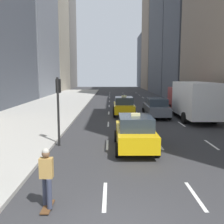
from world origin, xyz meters
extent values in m
cube|color=#ADAAA3|center=(-7.00, 27.00, 0.07)|extent=(8.00, 66.00, 0.15)
cube|color=white|center=(-0.20, 2.00, 0.01)|extent=(0.12, 2.00, 0.01)
cube|color=white|center=(-0.20, 8.00, 0.01)|extent=(0.12, 2.00, 0.01)
cube|color=white|center=(-0.20, 14.00, 0.01)|extent=(0.12, 2.00, 0.01)
cube|color=white|center=(-0.20, 20.00, 0.01)|extent=(0.12, 2.00, 0.01)
cube|color=white|center=(-0.20, 26.00, 0.01)|extent=(0.12, 2.00, 0.01)
cube|color=white|center=(-0.20, 32.00, 0.01)|extent=(0.12, 2.00, 0.01)
cube|color=white|center=(-0.20, 38.00, 0.01)|extent=(0.12, 2.00, 0.01)
cube|color=white|center=(-0.20, 44.00, 0.01)|extent=(0.12, 2.00, 0.01)
cube|color=white|center=(-0.20, 50.00, 0.01)|extent=(0.12, 2.00, 0.01)
cube|color=white|center=(2.60, 2.00, 0.01)|extent=(0.12, 2.00, 0.01)
cube|color=white|center=(2.60, 8.00, 0.01)|extent=(0.12, 2.00, 0.01)
cube|color=white|center=(2.60, 14.00, 0.01)|extent=(0.12, 2.00, 0.01)
cube|color=white|center=(2.60, 20.00, 0.01)|extent=(0.12, 2.00, 0.01)
cube|color=white|center=(2.60, 26.00, 0.01)|extent=(0.12, 2.00, 0.01)
cube|color=white|center=(2.60, 32.00, 0.01)|extent=(0.12, 2.00, 0.01)
cube|color=white|center=(2.60, 38.00, 0.01)|extent=(0.12, 2.00, 0.01)
cube|color=white|center=(2.60, 44.00, 0.01)|extent=(0.12, 2.00, 0.01)
cube|color=white|center=(2.60, 50.00, 0.01)|extent=(0.12, 2.00, 0.01)
cube|color=white|center=(5.40, 8.00, 0.01)|extent=(0.12, 2.00, 0.01)
cube|color=white|center=(5.40, 14.00, 0.01)|extent=(0.12, 2.00, 0.01)
cube|color=white|center=(5.40, 20.00, 0.01)|extent=(0.12, 2.00, 0.01)
cube|color=white|center=(5.40, 26.00, 0.01)|extent=(0.12, 2.00, 0.01)
cube|color=white|center=(5.40, 32.00, 0.01)|extent=(0.12, 2.00, 0.01)
cube|color=white|center=(5.40, 38.00, 0.01)|extent=(0.12, 2.00, 0.01)
cube|color=white|center=(5.40, 44.00, 0.01)|extent=(0.12, 2.00, 0.01)
cube|color=white|center=(5.40, 50.00, 0.01)|extent=(0.12, 2.00, 0.01)
cube|color=#A89E89|center=(-14.00, 59.00, 15.60)|extent=(6.00, 13.78, 31.19)
cube|color=slate|center=(-14.00, 73.94, 13.77)|extent=(6.00, 14.57, 27.54)
cube|color=#4C515B|center=(12.00, 49.62, 17.00)|extent=(6.00, 16.73, 34.00)
cube|color=gray|center=(12.00, 65.81, 17.61)|extent=(6.00, 14.35, 35.21)
cube|color=#4C515B|center=(12.00, 79.24, 8.12)|extent=(6.00, 11.92, 16.25)
cube|color=yellow|center=(1.20, 18.56, 0.71)|extent=(1.80, 4.40, 0.76)
cube|color=#28333D|center=(1.20, 18.29, 1.41)|extent=(1.58, 2.29, 0.64)
cube|color=#F2E599|center=(1.20, 18.29, 1.80)|extent=(0.44, 0.20, 0.14)
cylinder|color=black|center=(0.30, 19.92, 0.33)|extent=(0.22, 0.66, 0.66)
cylinder|color=black|center=(2.10, 19.92, 0.33)|extent=(0.22, 0.66, 0.66)
cylinder|color=black|center=(0.30, 17.19, 0.33)|extent=(0.22, 0.66, 0.66)
cylinder|color=black|center=(2.10, 17.19, 0.33)|extent=(0.22, 0.66, 0.66)
cube|color=yellow|center=(1.20, 7.25, 0.71)|extent=(1.80, 4.40, 0.76)
cube|color=#28333D|center=(1.20, 6.98, 1.41)|extent=(1.58, 2.29, 0.64)
cube|color=#F2E599|center=(1.20, 6.98, 1.80)|extent=(0.44, 0.20, 0.14)
cylinder|color=black|center=(0.30, 8.61, 0.33)|extent=(0.22, 0.66, 0.66)
cylinder|color=black|center=(2.10, 8.61, 0.33)|extent=(0.22, 0.66, 0.66)
cylinder|color=black|center=(0.30, 5.88, 0.33)|extent=(0.22, 0.66, 0.66)
cylinder|color=black|center=(2.10, 5.88, 0.33)|extent=(0.22, 0.66, 0.66)
cube|color=#565B66|center=(4.00, 17.40, 0.71)|extent=(1.80, 4.80, 0.77)
cube|color=#28333D|center=(4.00, 17.11, 1.42)|extent=(1.58, 2.50, 0.64)
cylinder|color=black|center=(3.10, 18.89, 0.33)|extent=(0.22, 0.66, 0.66)
cylinder|color=black|center=(4.90, 18.89, 0.33)|extent=(0.22, 0.66, 0.66)
cylinder|color=black|center=(3.10, 15.91, 0.33)|extent=(0.22, 0.66, 0.66)
cylinder|color=black|center=(4.90, 15.91, 0.33)|extent=(0.22, 0.66, 0.66)
cube|color=maroon|center=(6.80, 19.60, 1.50)|extent=(2.10, 2.40, 2.10)
cube|color=#28333D|center=(6.80, 20.75, 1.80)|extent=(1.90, 0.10, 0.90)
cube|color=white|center=(6.80, 15.40, 1.80)|extent=(2.30, 6.00, 2.70)
cylinder|color=black|center=(5.75, 19.60, 0.45)|extent=(0.28, 0.90, 0.90)
cylinder|color=black|center=(7.85, 19.60, 0.45)|extent=(0.28, 0.90, 0.90)
cylinder|color=black|center=(5.65, 14.20, 0.45)|extent=(0.28, 0.90, 0.90)
cylinder|color=black|center=(7.95, 14.20, 0.45)|extent=(0.28, 0.90, 0.90)
cube|color=brown|center=(-1.78, 1.25, 0.05)|extent=(0.24, 0.80, 0.03)
cylinder|color=black|center=(-1.78, 1.53, 0.03)|extent=(0.18, 0.05, 0.05)
cylinder|color=black|center=(-1.78, 0.97, 0.03)|extent=(0.18, 0.05, 0.05)
cylinder|color=#383D51|center=(-1.87, 1.37, 0.48)|extent=(0.14, 0.14, 0.84)
cylinder|color=#383D51|center=(-1.69, 1.13, 0.48)|extent=(0.14, 0.14, 0.84)
cube|color=#B78C47|center=(-1.78, 1.25, 1.19)|extent=(0.36, 0.22, 0.56)
sphere|color=brown|center=(-1.78, 1.25, 1.58)|extent=(0.22, 0.22, 0.22)
sphere|color=#B2AD9E|center=(-1.78, 1.25, 1.65)|extent=(0.20, 0.20, 0.20)
cylinder|color=black|center=(-2.75, 7.88, 1.80)|extent=(0.12, 0.12, 3.60)
cube|color=black|center=(-2.75, 8.06, 3.15)|extent=(0.24, 0.20, 0.72)
sphere|color=red|center=(-2.75, 8.17, 3.38)|extent=(0.14, 0.14, 0.14)
sphere|color=#4C3F14|center=(-2.75, 8.17, 3.15)|extent=(0.14, 0.14, 0.14)
sphere|color=#198C2D|center=(-2.75, 8.17, 2.92)|extent=(0.14, 0.14, 0.14)
camera|label=1|loc=(-0.02, -5.64, 3.70)|focal=42.00mm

